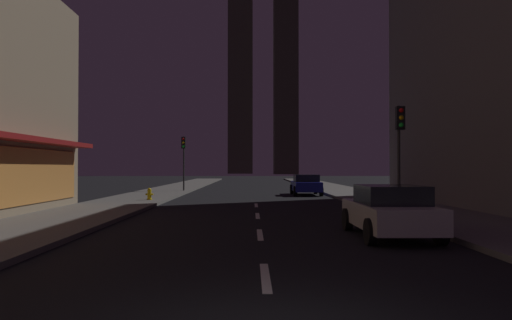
# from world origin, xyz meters

# --- Properties ---
(ground_plane) EXTENTS (78.00, 136.00, 0.10)m
(ground_plane) POSITION_xyz_m (0.00, 32.00, -0.05)
(ground_plane) COLOR black
(sidewalk_right) EXTENTS (4.00, 76.00, 0.15)m
(sidewalk_right) POSITION_xyz_m (7.00, 32.00, 0.07)
(sidewalk_right) COLOR #605E59
(sidewalk_right) RESTS_ON ground
(sidewalk_left) EXTENTS (4.00, 76.00, 0.15)m
(sidewalk_left) POSITION_xyz_m (-7.00, 32.00, 0.07)
(sidewalk_left) COLOR #605E59
(sidewalk_left) RESTS_ON ground
(lane_marking_center) EXTENTS (0.16, 23.00, 0.01)m
(lane_marking_center) POSITION_xyz_m (0.00, 8.40, 0.01)
(lane_marking_center) COLOR silver
(lane_marking_center) RESTS_ON ground
(skyscraper_distant_tall) EXTENTS (7.64, 6.18, 66.10)m
(skyscraper_distant_tall) POSITION_xyz_m (-3.67, 140.60, 33.05)
(skyscraper_distant_tall) COLOR #454234
(skyscraper_distant_tall) RESTS_ON ground
(skyscraper_distant_mid) EXTENTS (6.88, 6.44, 51.31)m
(skyscraper_distant_mid) POSITION_xyz_m (9.64, 128.69, 25.65)
(skyscraper_distant_mid) COLOR #3C392D
(skyscraper_distant_mid) RESTS_ON ground
(car_parked_near) EXTENTS (1.98, 4.24, 1.45)m
(car_parked_near) POSITION_xyz_m (3.60, 7.89, 0.74)
(car_parked_near) COLOR silver
(car_parked_near) RESTS_ON ground
(car_parked_far) EXTENTS (1.98, 4.24, 1.45)m
(car_parked_far) POSITION_xyz_m (3.60, 27.73, 0.74)
(car_parked_far) COLOR navy
(car_parked_far) RESTS_ON ground
(fire_hydrant_far_left) EXTENTS (0.42, 0.30, 0.65)m
(fire_hydrant_far_left) POSITION_xyz_m (-5.90, 20.83, 0.45)
(fire_hydrant_far_left) COLOR gold
(fire_hydrant_far_left) RESTS_ON sidewalk_left
(traffic_light_near_right) EXTENTS (0.32, 0.48, 4.20)m
(traffic_light_near_right) POSITION_xyz_m (5.50, 12.89, 3.19)
(traffic_light_near_right) COLOR #2D2D2D
(traffic_light_near_right) RESTS_ON sidewalk_right
(traffic_light_far_left) EXTENTS (0.32, 0.48, 4.20)m
(traffic_light_far_left) POSITION_xyz_m (-5.50, 31.07, 3.19)
(traffic_light_far_left) COLOR #2D2D2D
(traffic_light_far_left) RESTS_ON sidewalk_left
(street_lamp_right) EXTENTS (1.96, 0.56, 6.58)m
(street_lamp_right) POSITION_xyz_m (5.38, 5.54, 5.07)
(street_lamp_right) COLOR #38383D
(street_lamp_right) RESTS_ON sidewalk_right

